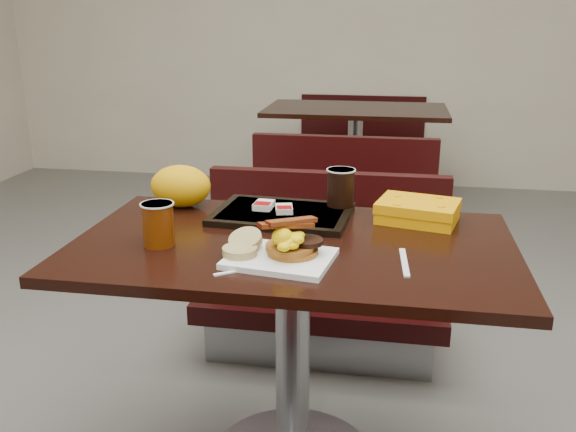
% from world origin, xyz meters
% --- Properties ---
extents(wall_back, '(6.00, 0.01, 2.80)m').
position_xyz_m(wall_back, '(0.00, 3.50, 1.40)').
color(wall_back, beige).
rests_on(wall_back, ground).
extents(table_near, '(1.20, 0.70, 0.75)m').
position_xyz_m(table_near, '(0.00, 0.00, 0.38)').
color(table_near, black).
rests_on(table_near, floor).
extents(bench_near_n, '(1.00, 0.46, 0.72)m').
position_xyz_m(bench_near_n, '(0.00, 0.70, 0.36)').
color(bench_near_n, black).
rests_on(bench_near_n, floor).
extents(table_far, '(1.20, 0.70, 0.75)m').
position_xyz_m(table_far, '(0.00, 2.60, 0.38)').
color(table_far, black).
rests_on(table_far, floor).
extents(bench_far_s, '(1.00, 0.46, 0.72)m').
position_xyz_m(bench_far_s, '(0.00, 1.90, 0.36)').
color(bench_far_s, black).
rests_on(bench_far_s, floor).
extents(bench_far_n, '(1.00, 0.46, 0.72)m').
position_xyz_m(bench_far_n, '(0.00, 3.30, 0.36)').
color(bench_far_n, black).
rests_on(bench_far_n, floor).
extents(platter, '(0.28, 0.24, 0.02)m').
position_xyz_m(platter, '(-0.01, -0.15, 0.76)').
color(platter, white).
rests_on(platter, table_near).
extents(pancake_stack, '(0.13, 0.13, 0.03)m').
position_xyz_m(pancake_stack, '(0.02, -0.13, 0.78)').
color(pancake_stack, '#8F5017').
rests_on(pancake_stack, platter).
extents(sausage_patty, '(0.09, 0.09, 0.01)m').
position_xyz_m(sausage_patty, '(0.06, -0.12, 0.80)').
color(sausage_patty, black).
rests_on(sausage_patty, pancake_stack).
extents(scrambled_eggs, '(0.10, 0.08, 0.05)m').
position_xyz_m(scrambled_eggs, '(-0.00, -0.16, 0.82)').
color(scrambled_eggs, '#F5E904').
rests_on(scrambled_eggs, pancake_stack).
extents(bacon_strips, '(0.16, 0.14, 0.01)m').
position_xyz_m(bacon_strips, '(0.01, -0.14, 0.85)').
color(bacon_strips, '#3E0604').
rests_on(bacon_strips, scrambled_eggs).
extents(muffin_bottom, '(0.11, 0.11, 0.02)m').
position_xyz_m(muffin_bottom, '(-0.11, -0.16, 0.78)').
color(muffin_bottom, tan).
rests_on(muffin_bottom, platter).
extents(muffin_top, '(0.11, 0.11, 0.05)m').
position_xyz_m(muffin_top, '(-0.11, -0.11, 0.79)').
color(muffin_top, tan).
rests_on(muffin_top, platter).
extents(coffee_cup_near, '(0.09, 0.09, 0.12)m').
position_xyz_m(coffee_cup_near, '(-0.35, -0.09, 0.81)').
color(coffee_cup_near, '#883904').
rests_on(coffee_cup_near, table_near).
extents(fork, '(0.11, 0.08, 0.00)m').
position_xyz_m(fork, '(-0.11, -0.24, 0.75)').
color(fork, white).
rests_on(fork, table_near).
extents(knife, '(0.03, 0.18, 0.00)m').
position_xyz_m(knife, '(0.30, -0.10, 0.75)').
color(knife, white).
rests_on(knife, table_near).
extents(condiment_syrup, '(0.04, 0.03, 0.01)m').
position_xyz_m(condiment_syrup, '(-0.14, 0.06, 0.76)').
color(condiment_syrup, '#A15D06').
rests_on(condiment_syrup, table_near).
extents(condiment_ketchup, '(0.05, 0.04, 0.01)m').
position_xyz_m(condiment_ketchup, '(-0.01, 0.07, 0.76)').
color(condiment_ketchup, '#8C0504').
rests_on(condiment_ketchup, table_near).
extents(tray, '(0.43, 0.32, 0.02)m').
position_xyz_m(tray, '(-0.07, 0.21, 0.76)').
color(tray, black).
rests_on(tray, table_near).
extents(hashbrown_sleeve_left, '(0.06, 0.08, 0.02)m').
position_xyz_m(hashbrown_sleeve_left, '(-0.13, 0.23, 0.78)').
color(hashbrown_sleeve_left, silver).
rests_on(hashbrown_sleeve_left, tray).
extents(hashbrown_sleeve_right, '(0.06, 0.08, 0.02)m').
position_xyz_m(hashbrown_sleeve_right, '(-0.06, 0.20, 0.78)').
color(hashbrown_sleeve_right, silver).
rests_on(hashbrown_sleeve_right, tray).
extents(coffee_cup_far, '(0.11, 0.11, 0.12)m').
position_xyz_m(coffee_cup_far, '(0.10, 0.30, 0.83)').
color(coffee_cup_far, black).
rests_on(coffee_cup_far, tray).
extents(clamshell, '(0.26, 0.22, 0.06)m').
position_xyz_m(clamshell, '(0.34, 0.24, 0.78)').
color(clamshell, orange).
rests_on(clamshell, table_near).
extents(paper_bag, '(0.20, 0.15, 0.14)m').
position_xyz_m(paper_bag, '(-0.41, 0.26, 0.82)').
color(paper_bag, '#E39B07').
rests_on(paper_bag, table_near).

